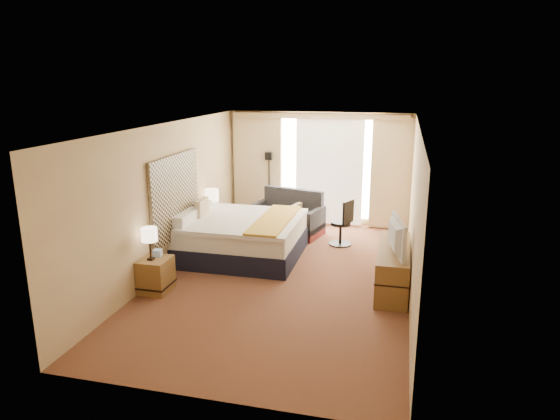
% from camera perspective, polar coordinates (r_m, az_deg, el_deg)
% --- Properties ---
extents(floor, '(4.20, 7.00, 0.02)m').
position_cam_1_polar(floor, '(8.72, 0.45, -7.68)').
color(floor, '#511917').
rests_on(floor, ground).
extents(ceiling, '(4.20, 7.00, 0.02)m').
position_cam_1_polar(ceiling, '(8.08, 0.48, 9.60)').
color(ceiling, silver).
rests_on(ceiling, wall_back).
extents(wall_back, '(4.20, 0.02, 2.60)m').
position_cam_1_polar(wall_back, '(11.66, 4.47, 4.74)').
color(wall_back, '#CBB87C').
rests_on(wall_back, ground).
extents(wall_front, '(4.20, 0.02, 2.60)m').
position_cam_1_polar(wall_front, '(5.14, -8.73, -8.73)').
color(wall_front, '#CBB87C').
rests_on(wall_front, ground).
extents(wall_left, '(0.02, 7.00, 2.60)m').
position_cam_1_polar(wall_left, '(9.01, -12.64, 1.40)').
color(wall_left, '#CBB87C').
rests_on(wall_left, ground).
extents(wall_right, '(0.02, 7.00, 2.60)m').
position_cam_1_polar(wall_right, '(8.10, 15.08, -0.27)').
color(wall_right, '#CBB87C').
rests_on(wall_right, ground).
extents(headboard, '(0.06, 1.85, 1.50)m').
position_cam_1_polar(headboard, '(9.17, -11.86, 1.55)').
color(headboard, black).
rests_on(headboard, wall_left).
extents(nightstand_left, '(0.45, 0.52, 0.55)m').
position_cam_1_polar(nightstand_left, '(8.33, -14.01, -7.22)').
color(nightstand_left, brown).
rests_on(nightstand_left, floor).
extents(nightstand_right, '(0.45, 0.52, 0.55)m').
position_cam_1_polar(nightstand_right, '(10.46, -7.70, -2.32)').
color(nightstand_right, brown).
rests_on(nightstand_right, floor).
extents(media_dresser, '(0.50, 1.80, 0.70)m').
position_cam_1_polar(media_dresser, '(8.38, 12.79, -6.43)').
color(media_dresser, brown).
rests_on(media_dresser, floor).
extents(window, '(2.30, 0.02, 2.30)m').
position_cam_1_polar(window, '(11.59, 5.67, 4.75)').
color(window, white).
rests_on(window, wall_back).
extents(curtains, '(4.12, 0.19, 2.56)m').
position_cam_1_polar(curtains, '(11.54, 4.37, 5.17)').
color(curtains, beige).
rests_on(curtains, floor).
extents(bed, '(2.24, 2.05, 1.09)m').
position_cam_1_polar(bed, '(9.62, -4.54, -3.00)').
color(bed, black).
rests_on(bed, floor).
extents(loveseat, '(1.69, 1.18, 0.96)m').
position_cam_1_polar(loveseat, '(11.02, 0.89, -1.08)').
color(loveseat, maroon).
rests_on(loveseat, floor).
extents(floor_lamp, '(0.21, 0.21, 1.67)m').
position_cam_1_polar(floor_lamp, '(11.73, -1.27, 4.26)').
color(floor_lamp, black).
rests_on(floor_lamp, floor).
extents(desk_chair, '(0.48, 0.48, 0.96)m').
position_cam_1_polar(desk_chair, '(10.28, 7.19, -1.72)').
color(desk_chair, black).
rests_on(desk_chair, floor).
extents(lamp_left, '(0.25, 0.25, 0.53)m').
position_cam_1_polar(lamp_left, '(8.07, -14.72, -2.80)').
color(lamp_left, black).
rests_on(lamp_left, nightstand_left).
extents(lamp_right, '(0.28, 0.28, 0.59)m').
position_cam_1_polar(lamp_right, '(10.31, -7.80, 1.65)').
color(lamp_right, black).
rests_on(lamp_right, nightstand_right).
extents(tissue_box, '(0.14, 0.14, 0.11)m').
position_cam_1_polar(tissue_box, '(8.31, -13.83, -4.79)').
color(tissue_box, '#92AFE2').
rests_on(tissue_box, nightstand_left).
extents(telephone, '(0.21, 0.17, 0.08)m').
position_cam_1_polar(telephone, '(10.36, -7.36, -0.68)').
color(telephone, black).
rests_on(telephone, nightstand_right).
extents(television, '(0.32, 0.99, 0.57)m').
position_cam_1_polar(television, '(7.89, 12.63, -2.90)').
color(television, black).
rests_on(television, media_dresser).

